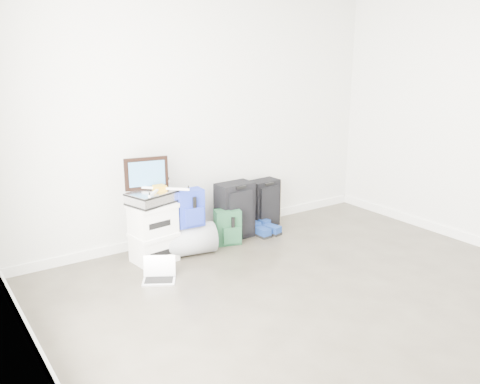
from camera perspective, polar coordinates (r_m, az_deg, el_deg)
ground at (r=4.20m, az=14.34°, el=-14.23°), size 5.00×5.00×0.00m
room_envelope at (r=3.69m, az=15.95°, el=9.81°), size 4.52×5.02×2.71m
boxes_stack at (r=5.15m, az=-9.70°, el=-4.50°), size 0.46×0.39×0.61m
briefcase at (r=5.04m, az=-9.89°, el=-0.62°), size 0.50×0.42×0.12m
painting at (r=5.07m, az=-10.46°, el=2.07°), size 0.43×0.11×0.32m
drone at (r=5.03m, az=-9.01°, el=0.44°), size 0.45×0.45×0.05m
duffel_bag at (r=5.32m, az=-5.68°, el=-5.34°), size 0.57×0.42×0.32m
blue_backpack at (r=5.18m, az=-5.63°, el=-1.86°), size 0.29×0.22×0.38m
large_suitcase at (r=5.71m, az=-0.56°, el=-2.10°), size 0.42×0.28×0.64m
green_backpack at (r=5.56m, az=-1.36°, el=-4.04°), size 0.31×0.27×0.39m
carry_on at (r=6.11m, az=2.72°, el=-1.25°), size 0.38×0.26×0.57m
shoes at (r=5.90m, az=2.74°, el=-4.28°), size 0.30×0.33×0.10m
rolled_rug at (r=6.25m, az=3.82°, el=-1.09°), size 0.17×0.17×0.53m
laptop at (r=4.83m, az=-9.06°, el=-9.13°), size 0.36×0.33×0.21m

